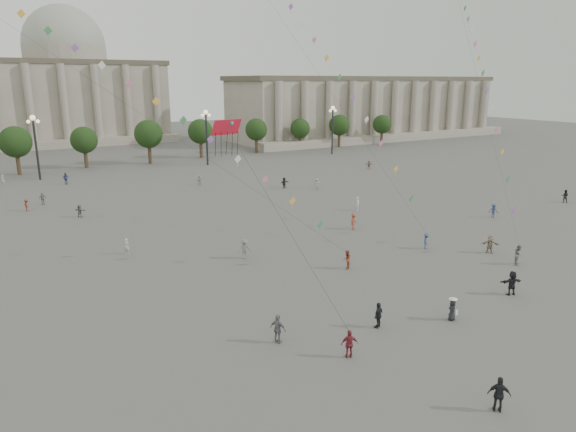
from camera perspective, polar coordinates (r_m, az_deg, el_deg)
ground at (r=36.76m, az=12.11°, el=-11.35°), size 360.00×360.00×0.00m
hall_east at (r=153.33m, az=8.91°, el=11.79°), size 84.00×26.22×17.20m
hall_central at (r=154.65m, az=-23.14°, el=12.99°), size 48.30×34.30×35.50m
tree_row at (r=104.82m, az=-18.40°, el=8.24°), size 137.12×5.12×8.00m
lamp_post_mid_west at (r=94.43m, az=-26.32°, el=8.03°), size 2.00×0.90×10.65m
lamp_post_mid_east at (r=101.51m, az=-9.07°, el=9.73°), size 2.00×0.90×10.65m
lamp_post_far_east at (r=116.15m, az=4.98°, el=10.47°), size 2.00×0.90×10.65m
person_crowd_0 at (r=89.21m, az=-23.47°, el=3.84°), size 1.17×0.85×1.85m
person_crowd_3 at (r=43.28m, az=23.62°, el=-6.84°), size 1.87×1.11×1.92m
person_crowd_4 at (r=82.66m, az=-9.81°, el=3.95°), size 1.35×1.23×1.50m
person_crowd_6 at (r=47.62m, az=-4.84°, el=-3.68°), size 1.29×0.83×1.90m
person_crowd_7 at (r=78.30m, az=3.20°, el=3.59°), size 1.59×0.81×1.64m
person_crowd_8 at (r=57.28m, az=7.31°, el=-0.58°), size 1.38×1.17×1.86m
person_crowd_9 at (r=78.87m, az=-0.42°, el=3.71°), size 1.63×0.86×1.68m
person_crowd_10 at (r=92.52m, az=-29.09°, el=3.49°), size 0.70×0.73×1.68m
person_crowd_12 at (r=66.84m, az=-22.15°, el=0.52°), size 1.38×1.32×1.56m
person_crowd_13 at (r=51.15m, az=-17.46°, el=-3.22°), size 0.65×0.68×1.56m
person_crowd_14 at (r=66.57m, az=21.86°, el=0.55°), size 1.20×1.21×1.68m
person_crowd_15 at (r=79.04m, az=28.41°, el=1.96°), size 0.98×1.06×1.75m
person_crowd_16 at (r=75.81m, az=-25.62°, el=1.76°), size 1.01×0.66×1.60m
person_crowd_17 at (r=72.87m, az=-27.04°, el=1.08°), size 0.83×1.10×1.51m
person_crowd_19 at (r=97.28m, az=8.99°, el=5.65°), size 1.47×1.44×1.68m
person_crowd_20 at (r=65.60m, az=7.76°, el=1.36°), size 0.75×0.79×1.82m
person_crowd_21 at (r=52.75m, az=21.53°, el=-2.94°), size 1.50×1.49×1.73m
tourist_0 at (r=31.55m, az=6.85°, el=-13.94°), size 1.12×0.82×1.76m
tourist_1 at (r=28.88m, az=22.42°, el=-17.86°), size 1.08×1.12×1.88m
tourist_3 at (r=32.89m, az=-1.12°, el=-12.45°), size 0.93×1.19×1.88m
tourist_4 at (r=35.28m, az=10.02°, el=-10.79°), size 1.13×0.81×1.79m
kite_flyer_0 at (r=45.30m, az=6.55°, el=-4.85°), size 1.03×1.03×1.68m
kite_flyer_1 at (r=52.09m, az=15.10°, el=-2.71°), size 1.10×1.16×1.58m
kite_flyer_2 at (r=50.45m, az=24.25°, el=-3.95°), size 1.12×1.06×1.84m
hat_person at (r=37.54m, az=17.80°, el=-9.83°), size 0.85×0.70×1.69m
dragon_kite at (r=34.19m, az=-6.72°, el=8.50°), size 2.79×5.23×15.18m
kite_train_west at (r=52.63m, az=-26.16°, el=18.10°), size 38.52×34.20×63.02m
kite_train_east at (r=78.28m, az=19.36°, el=19.42°), size 35.50×44.36×70.81m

